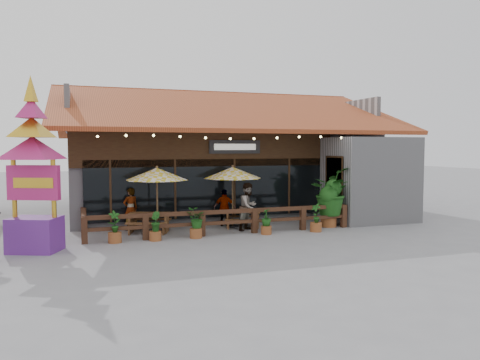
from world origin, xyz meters
name	(u,v)px	position (x,y,z in m)	size (l,w,h in m)	color
ground	(262,230)	(0.00, 0.00, 0.00)	(100.00, 100.00, 0.00)	gray
restaurant_building	(219,166)	(0.26, 6.61, 2.21)	(15.50, 14.73, 6.09)	#A6A5AA
patio_railing	(207,218)	(-2.25, -0.27, 0.61)	(10.00, 2.60, 0.92)	#442418
umbrella_left	(157,174)	(-3.89, 0.75, 2.18)	(3.03, 3.03, 2.50)	brown
umbrella_right	(233,173)	(-0.85, 1.03, 2.16)	(2.63, 2.63, 2.48)	brown
picnic_table_left	(149,219)	(-4.19, 0.90, 0.49)	(1.85, 1.72, 0.73)	brown
picnic_table_right	(243,216)	(-0.52, 0.76, 0.44)	(1.68, 1.57, 0.66)	brown
thai_sign_tower	(33,152)	(-7.93, -1.24, 3.03)	(2.77, 2.77, 5.73)	#612485
tropical_plant	(329,193)	(2.81, -0.18, 1.36)	(2.06, 2.17, 2.38)	brown
diner_a	(131,209)	(-4.78, 1.59, 0.82)	(0.60, 0.39, 1.63)	#382411
diner_b	(248,207)	(-0.52, 0.10, 0.92)	(0.89, 0.69, 1.83)	#382411
diner_c	(225,208)	(-1.09, 1.33, 0.74)	(0.87, 0.36, 1.49)	#382411
planter_a	(115,229)	(-5.54, -0.66, 0.45)	(0.44, 0.44, 1.08)	brown
planter_b	(155,228)	(-4.21, -0.76, 0.45)	(0.41, 0.42, 1.00)	brown
planter_c	(196,221)	(-2.79, -0.76, 0.60)	(0.77, 0.71, 1.06)	brown
planter_d	(266,222)	(-0.19, -0.91, 0.46)	(0.51, 0.51, 0.95)	brown
planter_e	(316,220)	(1.79, -1.01, 0.45)	(0.43, 0.45, 1.07)	brown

